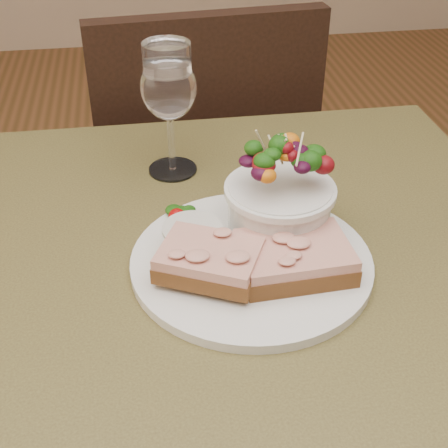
{
  "coord_description": "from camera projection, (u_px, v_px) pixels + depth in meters",
  "views": [
    {
      "loc": [
        -0.09,
        -0.55,
        1.21
      ],
      "look_at": [
        -0.0,
        0.01,
        0.81
      ],
      "focal_mm": 50.0,
      "sensor_mm": 36.0,
      "label": 1
    }
  ],
  "objects": [
    {
      "name": "sandwich_front",
      "position": [
        294.0,
        258.0,
        0.69
      ],
      "size": [
        0.13,
        0.1,
        0.03
      ],
      "rotation": [
        0.0,
        0.0,
        0.05
      ],
      "color": "#442412",
      "rests_on": "dinner_plate"
    },
    {
      "name": "garnish",
      "position": [
        184.0,
        216.0,
        0.78
      ],
      "size": [
        0.05,
        0.04,
        0.02
      ],
      "color": "#0C380A",
      "rests_on": "dinner_plate"
    },
    {
      "name": "wine_glass",
      "position": [
        169.0,
        91.0,
        0.84
      ],
      "size": [
        0.08,
        0.08,
        0.18
      ],
      "color": "white",
      "rests_on": "cafe_table"
    },
    {
      "name": "chair_far",
      "position": [
        197.0,
        245.0,
        1.52
      ],
      "size": [
        0.46,
        0.46,
        0.9
      ],
      "rotation": [
        0.0,
        0.0,
        3.23
      ],
      "color": "black",
      "rests_on": "ground"
    },
    {
      "name": "cafe_table",
      "position": [
        228.0,
        332.0,
        0.78
      ],
      "size": [
        0.8,
        0.8,
        0.75
      ],
      "color": "#41371C",
      "rests_on": "ground"
    },
    {
      "name": "dinner_plate",
      "position": [
        251.0,
        262.0,
        0.72
      ],
      "size": [
        0.28,
        0.28,
        0.01
      ],
      "primitive_type": "cylinder",
      "color": "white",
      "rests_on": "cafe_table"
    },
    {
      "name": "salad_bowl",
      "position": [
        280.0,
        188.0,
        0.73
      ],
      "size": [
        0.12,
        0.12,
        0.13
      ],
      "color": "white",
      "rests_on": "dinner_plate"
    },
    {
      "name": "sandwich_back",
      "position": [
        210.0,
        260.0,
        0.68
      ],
      "size": [
        0.13,
        0.12,
        0.03
      ],
      "rotation": [
        0.0,
        0.0,
        -0.45
      ],
      "color": "#442412",
      "rests_on": "dinner_plate"
    },
    {
      "name": "ramekin",
      "position": [
        192.0,
        238.0,
        0.72
      ],
      "size": [
        0.06,
        0.06,
        0.04
      ],
      "color": "beige",
      "rests_on": "dinner_plate"
    }
  ]
}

